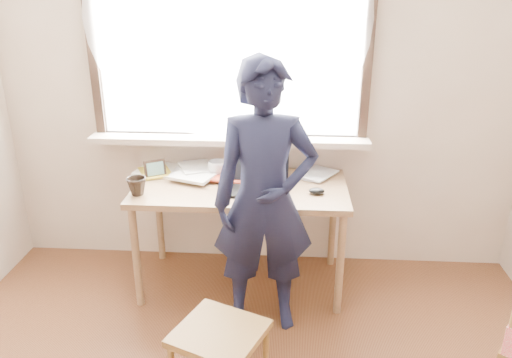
# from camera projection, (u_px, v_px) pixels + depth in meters

# --- Properties ---
(room_shell) EXTENTS (3.52, 4.02, 2.61)m
(room_shell) POSITION_uv_depth(u_px,v_px,m) (216.00, 81.00, 1.47)
(room_shell) COLOR beige
(room_shell) RESTS_ON ground
(desk) EXTENTS (1.33, 0.67, 0.71)m
(desk) POSITION_uv_depth(u_px,v_px,m) (241.00, 196.00, 3.16)
(desk) COLOR olive
(desk) RESTS_ON ground
(laptop) EXTENTS (0.39, 0.32, 0.26)m
(laptop) POSITION_uv_depth(u_px,v_px,m) (257.00, 179.00, 3.08)
(laptop) COLOR black
(laptop) RESTS_ON desk
(mug_white) EXTENTS (0.17, 0.17, 0.10)m
(mug_white) POSITION_uv_depth(u_px,v_px,m) (218.00, 168.00, 3.28)
(mug_white) COLOR white
(mug_white) RESTS_ON desk
(mug_dark) EXTENTS (0.12, 0.12, 0.11)m
(mug_dark) POSITION_uv_depth(u_px,v_px,m) (137.00, 186.00, 2.98)
(mug_dark) COLOR black
(mug_dark) RESTS_ON desk
(mouse) EXTENTS (0.10, 0.07, 0.04)m
(mouse) POSITION_uv_depth(u_px,v_px,m) (317.00, 191.00, 3.01)
(mouse) COLOR black
(mouse) RESTS_ON desk
(desk_clutter) EXTENTS (0.92, 0.50, 0.04)m
(desk_clutter) POSITION_uv_depth(u_px,v_px,m) (202.00, 170.00, 3.33)
(desk_clutter) COLOR white
(desk_clutter) RESTS_ON desk
(book_a) EXTENTS (0.20, 0.26, 0.02)m
(book_a) POSITION_uv_depth(u_px,v_px,m) (174.00, 170.00, 3.35)
(book_a) COLOR white
(book_a) RESTS_ON desk
(book_b) EXTENTS (0.30, 0.32, 0.02)m
(book_b) POSITION_uv_depth(u_px,v_px,m) (305.00, 171.00, 3.34)
(book_b) COLOR white
(book_b) RESTS_ON desk
(picture_frame) EXTENTS (0.13, 0.08, 0.11)m
(picture_frame) POSITION_uv_depth(u_px,v_px,m) (155.00, 170.00, 3.24)
(picture_frame) COLOR black
(picture_frame) RESTS_ON desk
(work_chair) EXTENTS (0.50, 0.49, 0.40)m
(work_chair) POSITION_uv_depth(u_px,v_px,m) (219.00, 341.00, 2.35)
(work_chair) COLOR brown
(work_chair) RESTS_ON ground
(person) EXTENTS (0.61, 0.44, 1.57)m
(person) POSITION_uv_depth(u_px,v_px,m) (265.00, 200.00, 2.74)
(person) COLOR black
(person) RESTS_ON ground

